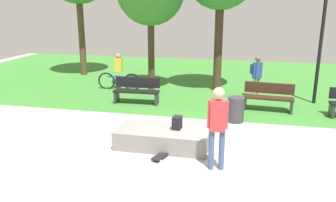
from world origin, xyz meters
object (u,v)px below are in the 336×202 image
at_px(cyclist_on_bicycle, 119,74).
at_px(pedestrian_with_backpack, 257,73).
at_px(lamp_post, 322,35).
at_px(backpack_on_ledge, 177,123).
at_px(concrete_ledge, 163,138).
at_px(skateboard_by_ledge, 164,154).
at_px(park_bench_near_path, 268,96).
at_px(park_bench_far_right, 137,90).
at_px(skater_performing_trick, 218,122).
at_px(trash_bin, 236,110).

bearing_deg(cyclist_on_bicycle, pedestrian_with_backpack, -1.77).
xyz_separation_m(lamp_post, cyclist_on_bicycle, (-7.49, 0.38, -1.78)).
bearing_deg(backpack_on_ledge, concrete_ledge, 115.18).
distance_m(skateboard_by_ledge, park_bench_near_path, 4.96).
bearing_deg(park_bench_far_right, backpack_on_ledge, -58.21).
height_order(skater_performing_trick, lamp_post, lamp_post).
bearing_deg(park_bench_near_path, skateboard_by_ledge, -120.99).
relative_size(skater_performing_trick, skateboard_by_ledge, 2.20).
height_order(skateboard_by_ledge, trash_bin, trash_bin).
bearing_deg(cyclist_on_bicycle, backpack_on_ledge, -56.44).
relative_size(skater_performing_trick, pedestrian_with_backpack, 1.13).
xyz_separation_m(concrete_ledge, lamp_post, (4.36, 4.97, 2.18)).
bearing_deg(park_bench_near_path, lamp_post, 37.61).
xyz_separation_m(skater_performing_trick, park_bench_far_right, (-3.19, 4.49, -0.59)).
relative_size(skateboard_by_ledge, trash_bin, 1.09).
distance_m(park_bench_far_right, cyclist_on_bicycle, 2.22).
xyz_separation_m(park_bench_far_right, park_bench_near_path, (4.50, 0.12, 0.00)).
height_order(skater_performing_trick, skateboard_by_ledge, skater_performing_trick).
height_order(park_bench_near_path, lamp_post, lamp_post).
bearing_deg(concrete_ledge, backpack_on_ledge, 20.38).
relative_size(park_bench_near_path, pedestrian_with_backpack, 1.02).
xyz_separation_m(skateboard_by_ledge, cyclist_on_bicycle, (-3.28, 5.89, 0.57)).
xyz_separation_m(trash_bin, pedestrian_with_backpack, (0.63, 2.86, 0.58)).
bearing_deg(park_bench_far_right, park_bench_near_path, 1.55).
bearing_deg(trash_bin, cyclist_on_bicycle, 147.82).
distance_m(lamp_post, cyclist_on_bicycle, 7.70).
relative_size(concrete_ledge, skateboard_by_ledge, 2.76).
height_order(park_bench_far_right, cyclist_on_bicycle, cyclist_on_bicycle).
xyz_separation_m(park_bench_near_path, pedestrian_with_backpack, (-0.38, 1.49, 0.47)).
distance_m(skateboard_by_ledge, cyclist_on_bicycle, 6.77).
xyz_separation_m(lamp_post, pedestrian_with_backpack, (-2.04, 0.21, -1.46)).
height_order(skateboard_by_ledge, park_bench_near_path, park_bench_near_path).
distance_m(park_bench_near_path, cyclist_on_bicycle, 6.06).
bearing_deg(cyclist_on_bicycle, skater_performing_trick, -54.16).
xyz_separation_m(backpack_on_ledge, trash_bin, (1.36, 2.19, -0.24)).
relative_size(concrete_ledge, lamp_post, 0.58).
distance_m(pedestrian_with_backpack, cyclist_on_bicycle, 5.46).
xyz_separation_m(park_bench_far_right, cyclist_on_bicycle, (-1.33, 1.78, 0.15)).
bearing_deg(trash_bin, backpack_on_ledge, -121.78).
bearing_deg(backpack_on_ledge, trash_bin, -26.99).
relative_size(backpack_on_ledge, skateboard_by_ledge, 0.39).
bearing_deg(lamp_post, pedestrian_with_backpack, 174.15).
bearing_deg(skater_performing_trick, backpack_on_ledge, 135.48).
bearing_deg(skateboard_by_ledge, skater_performing_trick, -16.62).
distance_m(skater_performing_trick, cyclist_on_bicycle, 7.74).
xyz_separation_m(park_bench_far_right, pedestrian_with_backpack, (4.12, 1.61, 0.47)).
distance_m(skater_performing_trick, trash_bin, 3.32).
bearing_deg(lamp_post, park_bench_far_right, -167.19).
xyz_separation_m(backpack_on_ledge, skater_performing_trick, (1.06, -1.04, 0.46)).
xyz_separation_m(park_bench_near_path, cyclist_on_bicycle, (-5.83, 1.66, 0.15)).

